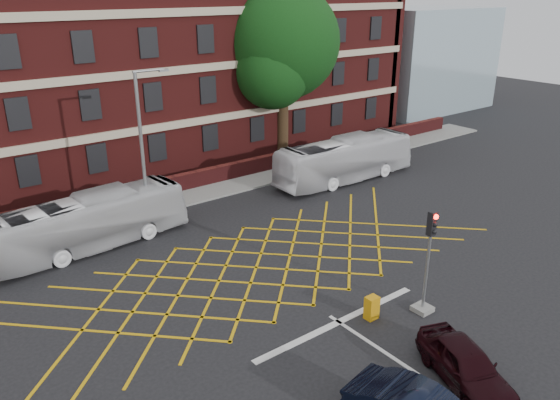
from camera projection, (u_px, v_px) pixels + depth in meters
ground at (283, 285)px, 23.52m from camera, size 120.00×120.00×0.00m
victorian_building at (87, 52)px, 37.00m from camera, size 51.00×12.17×20.40m
boundary_wall at (151, 190)px, 32.90m from camera, size 56.00×0.50×1.10m
far_pavement at (159, 202)px, 32.34m from camera, size 60.00×3.00×0.12m
glass_block at (417, 58)px, 56.46m from camera, size 14.00×10.00×10.00m
box_junction_hatching at (256, 267)px, 24.99m from camera, size 8.22×8.22×0.02m
stop_line at (339, 322)px, 20.94m from camera, size 8.00×0.30×0.02m
bus_left at (89, 222)px, 26.43m from camera, size 9.85×3.00×2.70m
bus_right at (345, 160)px, 35.68m from camera, size 10.27×2.64×2.85m
car_maroon at (465, 365)px, 17.55m from camera, size 2.90×4.31×1.36m
deciduous_tree at (282, 50)px, 39.44m from camera, size 8.33×8.28×12.40m
traffic_light_near at (427, 272)px, 21.02m from camera, size 0.70×0.70×4.27m
street_lamp at (146, 179)px, 27.90m from camera, size 2.25×1.00×8.29m
utility_cabinet at (372, 308)px, 21.02m from camera, size 0.50×0.39×0.94m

